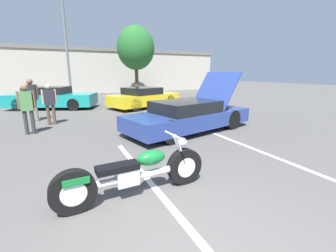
{
  "coord_description": "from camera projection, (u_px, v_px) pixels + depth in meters",
  "views": [
    {
      "loc": [
        -1.11,
        -1.58,
        2.03
      ],
      "look_at": [
        1.11,
        3.09,
        0.8
      ],
      "focal_mm": 24.0,
      "sensor_mm": 36.0,
      "label": 1
    }
  ],
  "objects": [
    {
      "name": "parking_stripe_back",
      "position": [
        285.0,
        161.0,
        5.29
      ],
      "size": [
        0.12,
        5.6,
        0.01
      ],
      "primitive_type": "cube",
      "color": "white",
      "rests_on": "ground"
    },
    {
      "name": "motorcycle",
      "position": [
        135.0,
        174.0,
        3.71
      ],
      "size": [
        2.61,
        0.7,
        0.97
      ],
      "rotation": [
        0.0,
        0.0,
        0.05
      ],
      "color": "black",
      "rests_on": "ground"
    },
    {
      "name": "tree_background",
      "position": [
        136.0,
        48.0,
        19.99
      ],
      "size": [
        3.32,
        3.32,
        6.07
      ],
      "color": "brown",
      "rests_on": "ground"
    },
    {
      "name": "spectator_near_motorcycle",
      "position": [
        27.0,
        105.0,
        7.39
      ],
      "size": [
        0.52,
        0.22,
        1.66
      ],
      "color": "#333338",
      "rests_on": "ground"
    },
    {
      "name": "spectator_by_show_car",
      "position": [
        31.0,
        96.0,
        9.36
      ],
      "size": [
        0.52,
        0.23,
        1.79
      ],
      "color": "gray",
      "rests_on": "ground"
    },
    {
      "name": "show_car_hood_open",
      "position": [
        190.0,
        116.0,
        7.92
      ],
      "size": [
        4.99,
        2.81,
        2.06
      ],
      "rotation": [
        0.0,
        0.0,
        0.23
      ],
      "color": "navy",
      "rests_on": "ground"
    },
    {
      "name": "light_pole",
      "position": [
        67.0,
        43.0,
        16.41
      ],
      "size": [
        1.21,
        0.28,
        7.53
      ],
      "color": "slate",
      "rests_on": "ground"
    },
    {
      "name": "parked_car_right_row",
      "position": [
        144.0,
        98.0,
        13.3
      ],
      "size": [
        4.54,
        3.14,
        1.19
      ],
      "rotation": [
        0.0,
        0.0,
        0.34
      ],
      "color": "yellow",
      "rests_on": "ground"
    },
    {
      "name": "parked_car_mid_row",
      "position": [
        52.0,
        98.0,
        12.89
      ],
      "size": [
        5.05,
        3.48,
        1.26
      ],
      "rotation": [
        0.0,
        0.0,
        -0.39
      ],
      "color": "teal",
      "rests_on": "ground"
    },
    {
      "name": "spectator_midground",
      "position": [
        50.0,
        101.0,
        8.79
      ],
      "size": [
        0.52,
        0.21,
        1.61
      ],
      "color": "brown",
      "rests_on": "ground"
    },
    {
      "name": "parking_stripe_middle",
      "position": [
        158.0,
        192.0,
        3.93
      ],
      "size": [
        0.12,
        5.6,
        0.01
      ],
      "primitive_type": "cube",
      "color": "white",
      "rests_on": "ground"
    },
    {
      "name": "far_building",
      "position": [
        70.0,
        70.0,
        23.04
      ],
      "size": [
        32.0,
        4.2,
        4.4
      ],
      "color": "#B2AD9E",
      "rests_on": "ground"
    }
  ]
}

